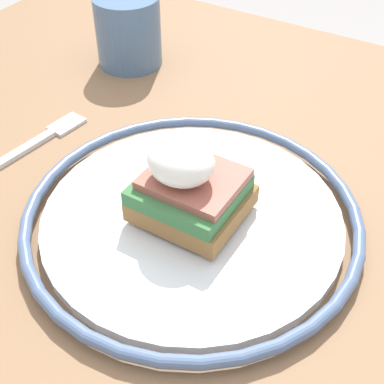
# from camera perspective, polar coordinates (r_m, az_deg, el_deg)

# --- Properties ---
(dining_table) EXTENTS (0.94, 0.81, 0.75)m
(dining_table) POSITION_cam_1_polar(r_m,az_deg,el_deg) (0.53, 1.02, -13.86)
(dining_table) COLOR #846042
(dining_table) RESTS_ON ground_plane
(plate) EXTENTS (0.28, 0.28, 0.02)m
(plate) POSITION_cam_1_polar(r_m,az_deg,el_deg) (0.44, 0.00, -2.66)
(plate) COLOR silver
(plate) RESTS_ON dining_table
(sandwich) EXTENTS (0.08, 0.08, 0.07)m
(sandwich) POSITION_cam_1_polar(r_m,az_deg,el_deg) (0.41, -0.27, 0.72)
(sandwich) COLOR olive
(sandwich) RESTS_ON plate
(fork) EXTENTS (0.03, 0.14, 0.00)m
(fork) POSITION_cam_1_polar(r_m,az_deg,el_deg) (0.54, -16.72, 4.81)
(fork) COLOR silver
(fork) RESTS_ON dining_table
(cup) EXTENTS (0.08, 0.08, 0.08)m
(cup) POSITION_cam_1_polar(r_m,az_deg,el_deg) (0.65, -6.82, 16.82)
(cup) COLOR slate
(cup) RESTS_ON dining_table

